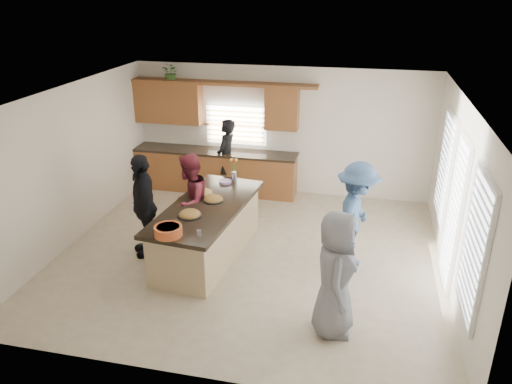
% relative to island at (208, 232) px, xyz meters
% --- Properties ---
extents(floor, '(6.50, 6.50, 0.00)m').
position_rel_island_xyz_m(floor, '(0.70, 0.17, -0.45)').
color(floor, beige).
rests_on(floor, ground).
extents(room_shell, '(6.52, 6.02, 2.81)m').
position_rel_island_xyz_m(room_shell, '(0.70, 0.17, 1.45)').
color(room_shell, silver).
rests_on(room_shell, ground).
extents(back_cabinetry, '(4.08, 0.66, 2.46)m').
position_rel_island_xyz_m(back_cabinetry, '(-0.77, 2.90, 0.46)').
color(back_cabinetry, brown).
rests_on(back_cabinetry, ground).
extents(right_wall_glazing, '(0.06, 4.00, 2.25)m').
position_rel_island_xyz_m(right_wall_glazing, '(3.92, 0.03, 0.89)').
color(right_wall_glazing, white).
rests_on(right_wall_glazing, ground).
extents(island, '(1.42, 2.80, 0.95)m').
position_rel_island_xyz_m(island, '(0.00, 0.00, 0.00)').
color(island, tan).
rests_on(island, ground).
extents(platter_front, '(0.38, 0.38, 0.15)m').
position_rel_island_xyz_m(platter_front, '(-0.13, -0.46, 0.52)').
color(platter_front, black).
rests_on(platter_front, island).
extents(platter_mid, '(0.36, 0.36, 0.15)m').
position_rel_island_xyz_m(platter_mid, '(0.06, 0.21, 0.52)').
color(platter_mid, black).
rests_on(platter_mid, island).
extents(platter_back, '(0.37, 0.37, 0.15)m').
position_rel_island_xyz_m(platter_back, '(-0.21, 0.43, 0.52)').
color(platter_back, black).
rests_on(platter_back, island).
extents(salad_bowl, '(0.42, 0.42, 0.15)m').
position_rel_island_xyz_m(salad_bowl, '(-0.22, -1.16, 0.58)').
color(salad_bowl, '#D15526').
rests_on(salad_bowl, island).
extents(clear_cup, '(0.07, 0.07, 0.09)m').
position_rel_island_xyz_m(clear_cup, '(0.23, -1.07, 0.54)').
color(clear_cup, white).
rests_on(clear_cup, island).
extents(plate_stack, '(0.23, 0.23, 0.04)m').
position_rel_island_xyz_m(plate_stack, '(0.03, 1.04, 0.52)').
color(plate_stack, '#AF85C1').
rests_on(plate_stack, island).
extents(flower_vase, '(0.14, 0.14, 0.44)m').
position_rel_island_xyz_m(flower_vase, '(0.16, 1.21, 0.74)').
color(flower_vase, silver).
rests_on(flower_vase, island).
extents(potted_plant, '(0.46, 0.43, 0.41)m').
position_rel_island_xyz_m(potted_plant, '(-1.69, 2.99, 2.15)').
color(potted_plant, '#46772F').
rests_on(potted_plant, back_cabinetry).
extents(woman_left_back, '(0.48, 0.67, 1.70)m').
position_rel_island_xyz_m(woman_left_back, '(-0.43, 2.77, 0.40)').
color(woman_left_back, black).
rests_on(woman_left_back, ground).
extents(woman_left_mid, '(0.71, 0.88, 1.73)m').
position_rel_island_xyz_m(woman_left_mid, '(-0.39, 0.27, 0.41)').
color(woman_left_mid, maroon).
rests_on(woman_left_mid, ground).
extents(woman_left_front, '(0.94, 1.14, 1.82)m').
position_rel_island_xyz_m(woman_left_front, '(-1.07, -0.14, 0.46)').
color(woman_left_front, black).
rests_on(woman_left_front, ground).
extents(woman_right_back, '(0.84, 1.28, 1.84)m').
position_rel_island_xyz_m(woman_right_back, '(2.47, 0.14, 0.47)').
color(woman_right_back, '#365277').
rests_on(woman_right_back, ground).
extents(woman_right_front, '(0.64, 0.91, 1.77)m').
position_rel_island_xyz_m(woman_right_front, '(2.27, -1.59, 0.43)').
color(woman_right_front, slate).
rests_on(woman_right_front, ground).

